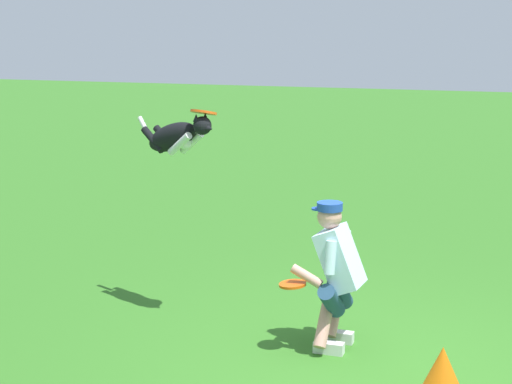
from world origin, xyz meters
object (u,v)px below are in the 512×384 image
(person, at_px, (336,271))
(dog, at_px, (176,136))
(training_cone, at_px, (442,372))
(frisbee_flying, at_px, (204,112))
(frisbee_held, at_px, (293,284))

(person, bearing_deg, dog, -8.37)
(training_cone, bearing_deg, frisbee_flying, -21.35)
(frisbee_held, bearing_deg, frisbee_flying, -24.44)
(person, bearing_deg, training_cone, 150.07)
(person, distance_m, frisbee_held, 0.40)
(dog, height_order, frisbee_flying, frisbee_flying)
(dog, height_order, frisbee_held, dog)
(dog, xyz_separation_m, frisbee_flying, (-0.34, 0.12, 0.25))
(person, height_order, frisbee_held, person)
(person, height_order, dog, dog)
(frisbee_held, bearing_deg, dog, -23.38)
(dog, bearing_deg, frisbee_flying, 4.95)
(dog, relative_size, training_cone, 2.53)
(training_cone, bearing_deg, person, -33.76)
(person, distance_m, dog, 1.99)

